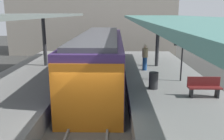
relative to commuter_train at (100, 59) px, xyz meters
The scene contains 12 objects.
ground_plane 6.56m from the commuter_train, 90.00° to the right, with size 80.00×80.00×0.00m, color #383835.
platform_right 7.49m from the commuter_train, 59.03° to the right, with size 4.40×28.00×1.00m, color gray.
track_ballast 6.54m from the commuter_train, 90.00° to the right, with size 3.20×28.00×0.20m, color #59544C.
rail_near_side 6.54m from the commuter_train, 96.49° to the right, with size 0.08×28.00×0.14m, color slate.
rail_far_side 6.54m from the commuter_train, 83.51° to the right, with size 0.08×28.00×0.14m, color slate.
commuter_train is the anchor object (origin of this frame).
canopy_right 6.70m from the commuter_train, 52.38° to the right, with size 4.18×21.00×3.33m.
platform_bench 6.79m from the commuter_train, 44.89° to the right, with size 1.40×0.41×0.86m.
platform_sign 5.11m from the commuter_train, 27.40° to the right, with size 0.90×0.08×2.21m.
litter_bin 4.65m from the commuter_train, 52.65° to the right, with size 0.44×0.44×0.80m, color #2D2D30.
passenger_near_bench 2.84m from the commuter_train, ahead, with size 0.36×0.36×1.62m.
station_building_backdrop 14.27m from the commuter_train, 96.56° to the left, with size 18.00×6.00×11.00m, color #A89E8E.
Camera 1 is at (1.03, -8.24, 4.52)m, focal length 38.18 mm.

